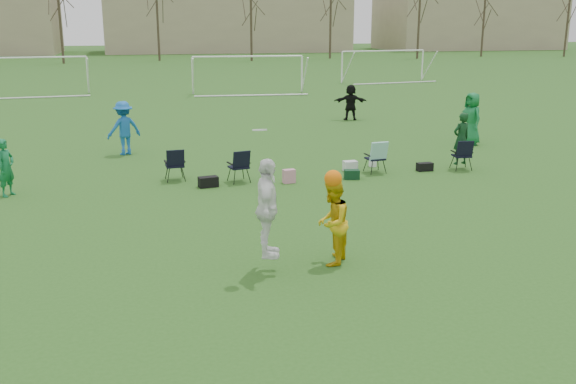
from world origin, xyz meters
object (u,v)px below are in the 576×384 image
object	(u,v)px
fielder_green_near	(6,168)
fielder_black	(351,102)
fielder_blue	(124,128)
goal_left	(28,65)
center_contest	(300,215)
goal_mid	(248,64)
fielder_green_far	(471,119)
goal_right	(384,57)

from	to	relation	value
fielder_green_near	fielder_black	bearing A→B (deg)	-20.96
fielder_blue	goal_left	size ratio (longest dim) A/B	0.26
fielder_green_near	goal_left	bearing A→B (deg)	36.14
fielder_black	center_contest	size ratio (longest dim) A/B	0.62
fielder_blue	goal_mid	bearing A→B (deg)	-136.18
fielder_green_far	fielder_black	distance (m)	7.64
fielder_green_far	goal_left	distance (m)	29.48
goal_left	fielder_green_far	bearing A→B (deg)	-54.91
fielder_green_far	goal_mid	distance (m)	21.15
fielder_green_near	fielder_blue	xyz separation A→B (m)	(3.07, 5.09, 0.16)
center_contest	goal_left	xyz separation A→B (m)	(-9.33, 33.45, 0.85)
goal_right	goal_mid	bearing A→B (deg)	-161.43
fielder_green_far	fielder_black	xyz separation A→B (m)	(-2.36, 7.26, -0.15)
center_contest	fielder_blue	bearing A→B (deg)	105.19
fielder_black	center_contest	bearing A→B (deg)	80.94
fielder_green_far	goal_mid	xyz separation A→B (m)	(-4.97, 20.54, 0.92)
goal_mid	center_contest	bearing A→B (deg)	-94.45
goal_left	goal_right	bearing A→B (deg)	3.75
fielder_black	goal_right	bearing A→B (deg)	-103.17
fielder_green_near	center_contest	size ratio (longest dim) A/B	0.57
center_contest	goal_mid	xyz separation A→B (m)	(4.67, 31.45, 0.85)
fielder_blue	fielder_green_far	size ratio (longest dim) A/B	0.95
goal_left	center_contest	bearing A→B (deg)	-79.42
fielder_green_near	goal_mid	bearing A→B (deg)	5.45
goal_left	goal_mid	world-z (taller)	same
fielder_black	goal_left	xyz separation A→B (m)	(-16.61, 15.28, 1.07)
fielder_green_near	goal_left	distance (m)	26.64
fielder_blue	center_contest	distance (m)	12.53
goal_mid	goal_left	bearing A→B (deg)	175.87
fielder_green_far	fielder_blue	bearing A→B (deg)	-106.50
fielder_green_near	center_contest	world-z (taller)	center_contest
fielder_blue	fielder_green_far	world-z (taller)	fielder_green_far
fielder_green_near	fielder_green_far	distance (m)	16.47
fielder_black	goal_right	size ratio (longest dim) A/B	0.23
fielder_blue	center_contest	size ratio (longest dim) A/B	0.69
goal_mid	fielder_green_far	bearing A→B (deg)	-72.39
fielder_green_near	goal_left	size ratio (longest dim) A/B	0.21
goal_mid	goal_right	bearing A→B (deg)	30.57
fielder_green_far	goal_left	world-z (taller)	goal_left
fielder_green_near	goal_mid	world-z (taller)	goal_mid
fielder_black	center_contest	distance (m)	19.58
center_contest	goal_left	world-z (taller)	center_contest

